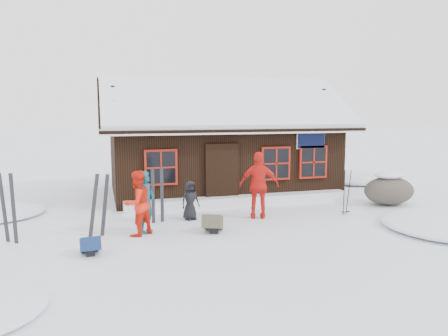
{
  "coord_description": "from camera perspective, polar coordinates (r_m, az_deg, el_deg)",
  "views": [
    {
      "loc": [
        -2.94,
        -11.22,
        3.12
      ],
      "look_at": [
        0.88,
        2.12,
        1.3
      ],
      "focal_mm": 35.0,
      "sensor_mm": 36.0,
      "label": 1
    }
  ],
  "objects": [
    {
      "name": "ground",
      "position": [
        12.01,
        -1.26,
        -7.59
      ],
      "size": [
        120.0,
        120.0,
        0.0
      ],
      "primitive_type": "plane",
      "color": "white",
      "rests_on": "ground"
    },
    {
      "name": "ski_poles",
      "position": [
        13.69,
        15.68,
        -3.17
      ],
      "size": [
        0.25,
        0.12,
        1.39
      ],
      "color": "black",
      "rests_on": "ground"
    },
    {
      "name": "skier_teal",
      "position": [
        11.4,
        -10.12,
        -4.39
      ],
      "size": [
        0.62,
        0.7,
        1.6
      ],
      "primitive_type": "imported",
      "rotation": [
        0.0,
        0.0,
        1.06
      ],
      "color": "#124C58",
      "rests_on": "ground"
    },
    {
      "name": "skier_orange_left",
      "position": [
        11.16,
        -11.27,
        -4.54
      ],
      "size": [
        1.01,
        0.98,
        1.65
      ],
      "primitive_type": "imported",
      "rotation": [
        0.0,
        0.0,
        3.77
      ],
      "color": "red",
      "rests_on": "ground"
    },
    {
      "name": "ski_pair_right",
      "position": [
        12.36,
        -8.67,
        -3.63
      ],
      "size": [
        0.35,
        0.11,
        1.61
      ],
      "rotation": [
        0.0,
        0.0,
        0.24
      ],
      "color": "black",
      "rests_on": "ground"
    },
    {
      "name": "mountain_hut",
      "position": [
        16.86,
        -0.64,
        2.22
      ],
      "size": [
        8.9,
        6.09,
        4.42
      ],
      "color": "black",
      "rests_on": "ground"
    },
    {
      "name": "skier_orange_right",
      "position": [
        12.69,
        4.6,
        -2.27
      ],
      "size": [
        1.24,
        0.81,
        1.95
      ],
      "primitive_type": "imported",
      "rotation": [
        0.0,
        0.0,
        2.82
      ],
      "color": "red",
      "rests_on": "ground"
    },
    {
      "name": "skier_crouched",
      "position": [
        12.61,
        -4.44,
        -4.23
      ],
      "size": [
        0.63,
        0.5,
        1.13
      ],
      "primitive_type": "imported",
      "rotation": [
        0.0,
        0.0,
        0.29
      ],
      "color": "black",
      "rests_on": "ground"
    },
    {
      "name": "backpack_olive",
      "position": [
        11.41,
        -1.49,
        -7.5
      ],
      "size": [
        0.69,
        0.77,
        0.34
      ],
      "primitive_type": "cube",
      "rotation": [
        0.0,
        0.0,
        -0.41
      ],
      "color": "#474433",
      "rests_on": "ground"
    },
    {
      "name": "backpack_blue",
      "position": [
        10.13,
        -17.05,
        -9.9
      ],
      "size": [
        0.47,
        0.59,
        0.3
      ],
      "primitive_type": "cube",
      "rotation": [
        0.0,
        0.0,
        0.1
      ],
      "color": "navy",
      "rests_on": "ground"
    },
    {
      "name": "snow_drift",
      "position": [
        14.48,
        2.23,
        -4.26
      ],
      "size": [
        7.6,
        0.6,
        0.35
      ],
      "primitive_type": "cube",
      "color": "white",
      "rests_on": "ground"
    },
    {
      "name": "boulder",
      "position": [
        15.58,
        20.74,
        -2.66
      ],
      "size": [
        1.71,
        1.29,
        1.0
      ],
      "color": "#544D43",
      "rests_on": "ground"
    },
    {
      "name": "ski_pair_left",
      "position": [
        11.3,
        -15.98,
        -4.82
      ],
      "size": [
        0.57,
        0.2,
        1.63
      ],
      "rotation": [
        0.0,
        0.0,
        -0.21
      ],
      "color": "black",
      "rests_on": "ground"
    },
    {
      "name": "snow_mounds",
      "position": [
        14.21,
        3.3,
        -5.22
      ],
      "size": [
        20.6,
        13.2,
        0.48
      ],
      "color": "white",
      "rests_on": "ground"
    },
    {
      "name": "ski_pair_mid",
      "position": [
        11.55,
        -26.31,
        -4.83
      ],
      "size": [
        0.41,
        0.28,
        1.73
      ],
      "rotation": [
        0.0,
        0.0,
        -0.58
      ],
      "color": "black",
      "rests_on": "ground"
    }
  ]
}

